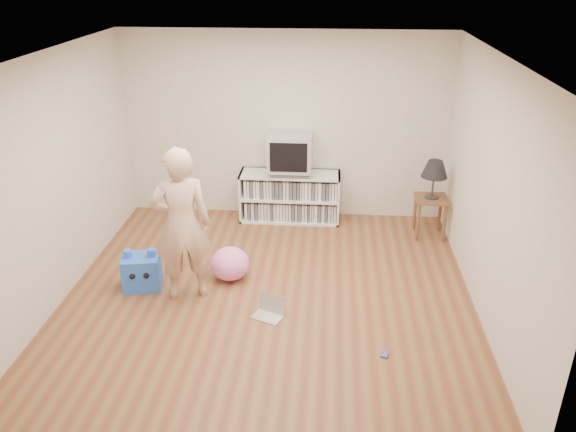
% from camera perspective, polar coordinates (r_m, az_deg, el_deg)
% --- Properties ---
extents(ground, '(4.50, 4.50, 0.00)m').
position_cam_1_polar(ground, '(6.34, -1.99, -8.01)').
color(ground, brown).
rests_on(ground, ground).
extents(walls, '(4.52, 4.52, 2.60)m').
position_cam_1_polar(walls, '(5.74, -2.18, 2.95)').
color(walls, beige).
rests_on(walls, ground).
extents(ceiling, '(4.50, 4.50, 0.01)m').
position_cam_1_polar(ceiling, '(5.39, -2.41, 15.87)').
color(ceiling, white).
rests_on(ceiling, walls).
extents(media_unit, '(1.40, 0.45, 0.70)m').
position_cam_1_polar(media_unit, '(7.97, 0.20, 2.04)').
color(media_unit, white).
rests_on(media_unit, ground).
extents(dvd_deck, '(0.45, 0.35, 0.07)m').
position_cam_1_polar(dvd_deck, '(7.81, 0.20, 4.60)').
color(dvd_deck, gray).
rests_on(dvd_deck, media_unit).
extents(crt_tv, '(0.60, 0.53, 0.50)m').
position_cam_1_polar(crt_tv, '(7.72, 0.20, 6.58)').
color(crt_tv, '#A6A6AB').
rests_on(crt_tv, dvd_deck).
extents(side_table, '(0.42, 0.42, 0.55)m').
position_cam_1_polar(side_table, '(7.69, 14.26, 0.89)').
color(side_table, brown).
rests_on(side_table, ground).
extents(table_lamp, '(0.34, 0.34, 0.52)m').
position_cam_1_polar(table_lamp, '(7.50, 14.68, 4.56)').
color(table_lamp, '#333333').
rests_on(table_lamp, side_table).
extents(person, '(0.73, 0.59, 1.73)m').
position_cam_1_polar(person, '(6.02, -10.74, -0.93)').
color(person, beige).
rests_on(person, ground).
extents(laptop, '(0.37, 0.34, 0.21)m').
position_cam_1_polar(laptop, '(5.99, -1.85, -9.52)').
color(laptop, silver).
rests_on(laptop, ground).
extents(playing_cards, '(0.09, 0.10, 0.02)m').
position_cam_1_polar(playing_cards, '(5.56, 9.77, -13.71)').
color(playing_cards, '#414EAE').
rests_on(playing_cards, ground).
extents(plush_blue, '(0.46, 0.41, 0.48)m').
position_cam_1_polar(plush_blue, '(6.59, -14.64, -5.45)').
color(plush_blue, '#2A66FD').
rests_on(plush_blue, ground).
extents(plush_pink, '(0.53, 0.53, 0.39)m').
position_cam_1_polar(plush_pink, '(6.58, -5.92, -4.84)').
color(plush_pink, '#FF78D0').
rests_on(plush_pink, ground).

